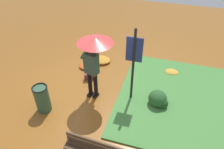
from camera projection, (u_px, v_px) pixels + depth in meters
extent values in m
plane|color=brown|center=(88.00, 94.00, 6.70)|extent=(18.00, 18.00, 0.00)
cube|color=#47843D|center=(200.00, 103.00, 6.33)|extent=(4.80, 4.00, 0.05)
cylinder|color=black|center=(90.00, 84.00, 6.41)|extent=(0.12, 0.12, 0.86)
cylinder|color=black|center=(96.00, 85.00, 6.37)|extent=(0.12, 0.12, 0.86)
cube|color=black|center=(90.00, 94.00, 6.62)|extent=(0.16, 0.24, 0.08)
cube|color=black|center=(96.00, 95.00, 6.58)|extent=(0.16, 0.24, 0.08)
cube|color=#334738|center=(91.00, 63.00, 5.93)|extent=(0.43, 0.33, 0.64)
sphere|color=#8C664C|center=(90.00, 49.00, 5.65)|extent=(0.20, 0.20, 0.20)
ellipsoid|color=black|center=(90.00, 48.00, 5.63)|extent=(0.20, 0.20, 0.15)
cylinder|color=#334738|center=(83.00, 56.00, 5.84)|extent=(0.18, 0.13, 0.18)
cylinder|color=#334738|center=(84.00, 54.00, 5.76)|extent=(0.24, 0.11, 0.33)
cube|color=black|center=(87.00, 50.00, 5.67)|extent=(0.07, 0.03, 0.14)
cylinder|color=#334738|center=(97.00, 57.00, 5.75)|extent=(0.11, 0.10, 0.09)
cylinder|color=#334738|center=(96.00, 54.00, 5.71)|extent=(0.10, 0.09, 0.23)
cylinder|color=#A5A5AD|center=(95.00, 43.00, 5.52)|extent=(0.02, 0.02, 0.41)
cone|color=#B22D2D|center=(95.00, 40.00, 5.46)|extent=(0.96, 0.96, 0.16)
sphere|color=#A5A5AD|center=(95.00, 36.00, 5.40)|extent=(0.02, 0.02, 0.02)
cylinder|color=black|center=(133.00, 67.00, 5.84)|extent=(0.07, 0.07, 2.30)
cube|color=navy|center=(134.00, 50.00, 5.52)|extent=(0.44, 0.04, 0.70)
cube|color=silver|center=(135.00, 49.00, 5.53)|extent=(0.38, 0.01, 0.64)
cube|color=brown|center=(89.00, 77.00, 7.18)|extent=(0.33, 0.27, 0.24)
torus|color=brown|center=(88.00, 73.00, 7.09)|extent=(0.16, 0.10, 0.18)
cube|color=#513823|center=(96.00, 146.00, 4.58)|extent=(1.40, 0.10, 0.10)
cube|color=#513823|center=(96.00, 142.00, 4.49)|extent=(1.40, 0.10, 0.10)
cylinder|color=#2D5138|center=(42.00, 99.00, 5.94)|extent=(0.40, 0.40, 0.80)
torus|color=black|center=(39.00, 88.00, 5.68)|extent=(0.42, 0.42, 0.04)
ellipsoid|color=#285628|center=(158.00, 98.00, 6.19)|extent=(0.53, 0.53, 0.48)
ellipsoid|color=#1E421E|center=(162.00, 103.00, 6.14)|extent=(0.32, 0.32, 0.32)
ellipsoid|color=#B74C1E|center=(86.00, 66.00, 7.76)|extent=(0.50, 0.40, 0.11)
ellipsoid|color=gold|center=(172.00, 72.00, 7.51)|extent=(0.46, 0.37, 0.10)
ellipsoid|color=#C68428|center=(101.00, 60.00, 8.05)|extent=(0.71, 0.57, 0.16)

